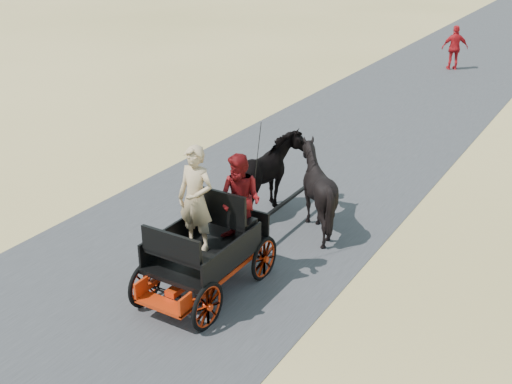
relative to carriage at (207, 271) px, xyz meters
The scene contains 8 objects.
ground 1.08m from the carriage, behind, with size 140.00×140.00×0.00m, color tan.
road 1.08m from the carriage, behind, with size 6.00×140.00×0.01m, color #38383A.
carriage is the anchor object (origin of this frame).
horse_left 3.09m from the carriage, 100.39° to the left, with size 0.91×2.01×1.70m, color black.
horse_right 3.09m from the carriage, 79.61° to the left, with size 1.37×1.54×1.70m, color black.
driver_man 1.28m from the carriage, 165.96° to the left, with size 0.66×0.43×1.80m, color tan.
passenger_woman 1.33m from the carriage, 63.43° to the left, with size 0.77×0.60×1.58m, color #660C0F.
pedestrian 18.24m from the carriage, 92.87° to the left, with size 1.01×0.42×1.73m, color red.
Camera 1 is at (6.52, -7.59, 5.95)m, focal length 45.00 mm.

